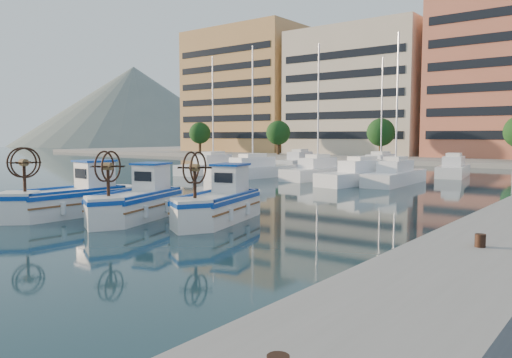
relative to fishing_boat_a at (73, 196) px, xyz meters
name	(u,v)px	position (x,y,z in m)	size (l,w,h in m)	color
ground	(164,224)	(5.23, 0.97, -0.90)	(300.00, 300.00, 0.00)	#193642
hill_west	(135,145)	(-134.77, 110.97, -0.90)	(180.00, 180.00, 60.00)	slate
yacht_marina	(376,171)	(2.24, 28.72, -0.37)	(41.46, 23.81, 11.50)	white
fishing_boat_a	(73,196)	(0.00, 0.00, 0.00)	(2.29, 5.25, 3.25)	white
fishing_boat_b	(138,200)	(3.17, 1.30, -0.03)	(3.44, 5.18, 3.13)	white
fishing_boat_c	(219,202)	(6.51, 3.04, -0.03)	(3.25, 5.16, 3.13)	white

